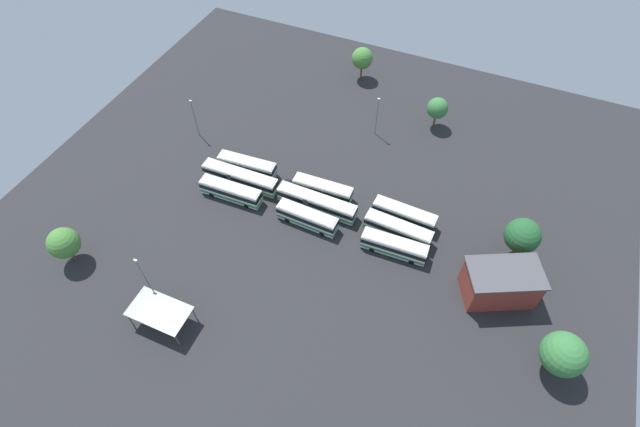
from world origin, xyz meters
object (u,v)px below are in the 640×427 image
Objects in this scene: bus_row2_slot0 at (394,246)px; tree_east_edge at (362,58)px; tree_south_edge at (523,236)px; bus_row0_slot1 at (240,177)px; tree_west_edge at (64,243)px; bus_row2_slot2 at (404,215)px; bus_row1_slot2 at (323,189)px; lamp_post_mid_lot at (144,276)px; bus_row1_slot1 at (316,203)px; bus_row2_slot1 at (398,230)px; lamp_post_near_entrance at (195,117)px; bus_row0_slot0 at (231,191)px; bus_row0_slot2 at (247,166)px; depot_building at (500,283)px; tree_northeast at (563,354)px; maintenance_shelter at (159,311)px; lamp_post_far_corner at (377,115)px; bus_row1_slot0 at (307,218)px; tree_northwest at (437,108)px.

bus_row2_slot0 is 50.26m from tree_east_edge.
bus_row0_slot1 is at bearing -175.12° from tree_south_edge.
bus_row0_slot1 is at bearing 56.72° from tree_west_edge.
bus_row1_slot2 is at bearing -178.87° from bus_row2_slot2.
lamp_post_mid_lot reaches higher than bus_row1_slot2.
bus_row1_slot1 and bus_row2_slot1 have the same top height.
bus_row2_slot2 is 46.96m from lamp_post_near_entrance.
bus_row0_slot0 is 23.15m from lamp_post_mid_lot.
bus_row0_slot2 is 50.61m from depot_building.
bus_row0_slot1 is at bearing 167.07° from tree_northeast.
tree_east_edge is at bearing 85.37° from maintenance_shelter.
tree_east_edge reaches higher than bus_row1_slot1.
bus_row0_slot1 is 30.80m from lamp_post_far_corner.
lamp_post_near_entrance reaches higher than bus_row2_slot0.
maintenance_shelter is (3.73, -33.41, 1.64)m from bus_row0_slot2.
tree_east_edge is 55.78m from tree_south_edge.
depot_building is 1.46× the size of lamp_post_near_entrance.
bus_row2_slot0 is at bearing 34.90° from lamp_post_mid_lot.
bus_row2_slot0 is 29.46m from tree_northeast.
bus_row1_slot2 is 35.91m from maintenance_shelter.
lamp_post_far_corner is at bearing 74.07° from maintenance_shelter.
bus_row0_slot0 is at bearing -170.92° from tree_south_edge.
lamp_post_near_entrance reaches higher than bus_row1_slot2.
tree_east_edge is at bearing 131.51° from depot_building.
tree_northeast is at bearing 16.37° from maintenance_shelter.
tree_northeast is 77.97m from tree_west_edge.
bus_row2_slot2 is at bearing -5.77° from lamp_post_near_entrance.
bus_row1_slot0 is 33.87m from depot_building.
lamp_post_far_corner is at bearing 54.34° from tree_west_edge.
bus_row2_slot1 is at bearing 97.50° from bus_row2_slot0.
lamp_post_mid_lot reaches higher than bus_row0_slot2.
tree_south_edge reaches higher than depot_building.
tree_east_edge is 74.44m from tree_northeast.
depot_building reaches higher than bus_row1_slot1.
depot_building is 1.37× the size of lamp_post_mid_lot.
bus_row2_slot1 is (31.57, 0.29, -0.00)m from bus_row0_slot1.
bus_row2_slot2 is 33.12m from tree_northeast.
tree_west_edge is at bearing -137.68° from bus_row1_slot2.
lamp_post_mid_lot reaches higher than tree_east_edge.
maintenance_shelter is 1.20× the size of tree_east_edge.
lamp_post_near_entrance is 1.23× the size of tree_west_edge.
tree_east_edge is 72.98m from tree_west_edge.
bus_row0_slot0 is at bearing -165.91° from bus_row1_slot1.
lamp_post_mid_lot is 1.39× the size of tree_northwest.
tree_south_edge is at bearing 9.08° from bus_row0_slot0.
maintenance_shelter is 1.09× the size of tree_northeast.
maintenance_shelter is at bearing -129.57° from bus_row2_slot2.
lamp_post_mid_lot is (-17.03, -30.20, 3.49)m from bus_row1_slot2.
depot_building is 13.54m from tree_northeast.
bus_row2_slot0 is 1.65× the size of tree_northwest.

